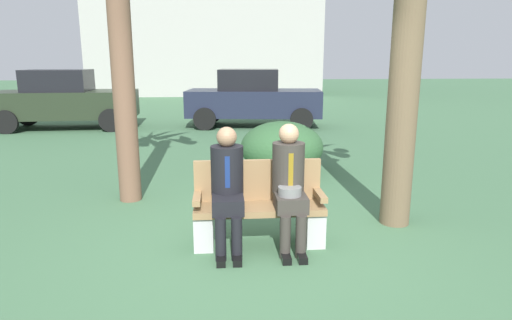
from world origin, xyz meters
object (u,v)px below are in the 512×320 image
object	(u,v)px
park_bench	(259,208)
parked_car_near	(64,100)
parked_car_far	(253,98)
seated_man_left	(227,183)
seated_man_right	(289,181)
shrub_near_bench	(282,147)

from	to	relation	value
park_bench	parked_car_near	xyz separation A→B (m)	(-4.84, 8.57, 0.44)
park_bench	parked_car_far	bearing A→B (deg)	86.14
parked_car_far	seated_man_left	bearing A→B (deg)	-96.00
park_bench	seated_man_right	xyz separation A→B (m)	(0.31, -0.12, 0.33)
seated_man_left	parked_car_near	bearing A→B (deg)	117.41
seated_man_left	shrub_near_bench	xyz separation A→B (m)	(1.01, 3.15, -0.27)
shrub_near_bench	park_bench	bearing A→B (deg)	-102.57
parked_car_far	seated_man_right	bearing A→B (deg)	-91.77
seated_man_left	parked_car_far	xyz separation A→B (m)	(0.91, 8.67, 0.12)
seated_man_left	seated_man_right	xyz separation A→B (m)	(0.64, -0.00, 0.01)
shrub_near_bench	parked_car_near	bearing A→B (deg)	134.90
shrub_near_bench	parked_car_far	bearing A→B (deg)	91.03
park_bench	seated_man_left	world-z (taller)	seated_man_left
seated_man_left	parked_car_far	bearing A→B (deg)	84.00
park_bench	seated_man_right	size ratio (longest dim) A/B	1.05
parked_car_near	parked_car_far	size ratio (longest dim) A/B	0.98
shrub_near_bench	parked_car_near	world-z (taller)	parked_car_near
park_bench	shrub_near_bench	size ratio (longest dim) A/B	0.95
seated_man_left	seated_man_right	size ratio (longest dim) A/B	0.98
park_bench	shrub_near_bench	xyz separation A→B (m)	(0.68, 3.03, 0.06)
parked_car_far	shrub_near_bench	bearing A→B (deg)	-88.97
seated_man_right	parked_car_far	bearing A→B (deg)	88.23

